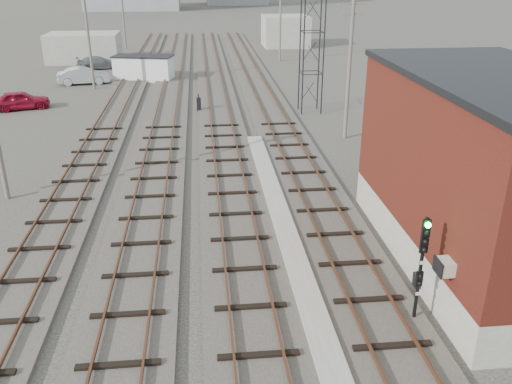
{
  "coord_description": "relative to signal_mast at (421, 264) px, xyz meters",
  "views": [
    {
      "loc": [
        -2.87,
        -5.5,
        10.76
      ],
      "look_at": [
        -0.8,
        14.43,
        2.2
      ],
      "focal_mm": 38.0,
      "sensor_mm": 36.0,
      "label": 1
    }
  ],
  "objects": [
    {
      "name": "ground",
      "position": [
        -3.7,
        51.65,
        -2.15
      ],
      "size": [
        320.0,
        320.0,
        0.0
      ],
      "primitive_type": "plane",
      "color": "#282621",
      "rests_on": "ground"
    },
    {
      "name": "track_right",
      "position": [
        -1.2,
        30.65,
        -2.05
      ],
      "size": [
        3.2,
        90.0,
        0.39
      ],
      "color": "#332D28",
      "rests_on": "ground"
    },
    {
      "name": "track_mid_right",
      "position": [
        -5.2,
        30.65,
        -2.05
      ],
      "size": [
        3.2,
        90.0,
        0.39
      ],
      "color": "#332D28",
      "rests_on": "ground"
    },
    {
      "name": "track_mid_left",
      "position": [
        -9.2,
        30.65,
        -2.05
      ],
      "size": [
        3.2,
        90.0,
        0.39
      ],
      "color": "#332D28",
      "rests_on": "ground"
    },
    {
      "name": "track_left",
      "position": [
        -13.2,
        30.65,
        -2.05
      ],
      "size": [
        3.2,
        90.0,
        0.39
      ],
      "color": "#332D28",
      "rests_on": "ground"
    },
    {
      "name": "platform_curb",
      "position": [
        -3.2,
        5.65,
        -2.02
      ],
      "size": [
        0.9,
        28.0,
        0.26
      ],
      "primitive_type": "cube",
      "color": "gray",
      "rests_on": "ground"
    },
    {
      "name": "brick_building",
      "position": [
        3.8,
        3.64,
        1.48
      ],
      "size": [
        6.54,
        12.2,
        7.22
      ],
      "color": "gray",
      "rests_on": "ground"
    },
    {
      "name": "lattice_tower",
      "position": [
        1.8,
        26.65,
        5.35
      ],
      "size": [
        1.6,
        1.6,
        15.0
      ],
      "color": "black",
      "rests_on": "ground"
    },
    {
      "name": "utility_pole_left_b",
      "position": [
        -16.2,
        36.65,
        2.65
      ],
      "size": [
        1.8,
        0.24,
        9.0
      ],
      "color": "#595147",
      "rests_on": "ground"
    },
    {
      "name": "utility_pole_left_c",
      "position": [
        -16.2,
        61.65,
        2.65
      ],
      "size": [
        1.8,
        0.24,
        9.0
      ],
      "color": "#595147",
      "rests_on": "ground"
    },
    {
      "name": "utility_pole_right_a",
      "position": [
        2.8,
        19.65,
        2.65
      ],
      "size": [
        1.8,
        0.24,
        9.0
      ],
      "color": "#595147",
      "rests_on": "ground"
    },
    {
      "name": "utility_pole_right_b",
      "position": [
        2.8,
        49.65,
        2.65
      ],
      "size": [
        1.8,
        0.24,
        9.0
      ],
      "color": "#595147",
      "rests_on": "ground"
    },
    {
      "name": "shed_left",
      "position": [
        -19.7,
        51.65,
        -0.55
      ],
      "size": [
        8.0,
        5.0,
        3.2
      ],
      "primitive_type": "cube",
      "color": "gray",
      "rests_on": "ground"
    },
    {
      "name": "shed_right",
      "position": [
        5.3,
        61.65,
        -0.15
      ],
      "size": [
        6.0,
        6.0,
        4.0
      ],
      "primitive_type": "cube",
      "color": "gray",
      "rests_on": "ground"
    },
    {
      "name": "signal_mast",
      "position": [
        0.0,
        0.0,
        0.0
      ],
      "size": [
        0.4,
        0.4,
        3.74
      ],
      "color": "gray",
      "rests_on": "ground"
    },
    {
      "name": "switch_stand",
      "position": [
        -6.72,
        27.33,
        -1.52
      ],
      "size": [
        0.34,
        0.34,
        1.34
      ],
      "rotation": [
        0.0,
        0.0,
        0.1
      ],
      "color": "black",
      "rests_on": "ground"
    },
    {
      "name": "site_trailer",
      "position": [
        -11.95,
        40.12,
        -0.95
      ],
      "size": [
        6.09,
        3.69,
        2.39
      ],
      "rotation": [
        0.0,
        0.0,
        -0.23
      ],
      "color": "white",
      "rests_on": "ground"
    },
    {
      "name": "car_red",
      "position": [
        -20.62,
        29.68,
        -1.42
      ],
      "size": [
        4.6,
        2.89,
        1.46
      ],
      "primitive_type": "imported",
      "rotation": [
        0.0,
        0.0,
        1.87
      ],
      "color": "maroon",
      "rests_on": "ground"
    },
    {
      "name": "car_silver",
      "position": [
        -17.49,
        38.93,
        -1.36
      ],
      "size": [
        4.99,
        2.43,
        1.57
      ],
      "primitive_type": "imported",
      "rotation": [
        0.0,
        0.0,
        1.74
      ],
      "color": "#A7A9AF",
      "rests_on": "ground"
    },
    {
      "name": "car_grey",
      "position": [
        -17.36,
        46.78,
        -1.48
      ],
      "size": [
        5.01,
        3.26,
        1.35
      ],
      "primitive_type": "imported",
      "rotation": [
        0.0,
        0.0,
        1.89
      ],
      "color": "slate",
      "rests_on": "ground"
    }
  ]
}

